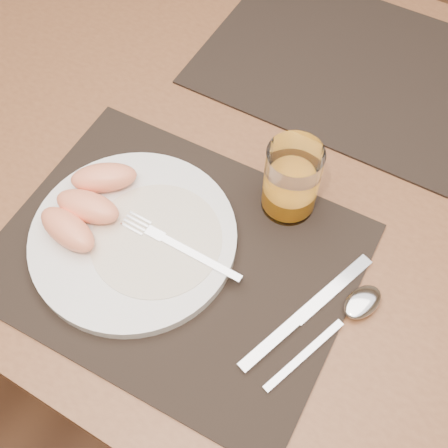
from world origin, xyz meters
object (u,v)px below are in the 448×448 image
(plate, at_px, (134,238))
(knife, at_px, (297,321))
(juice_glass, at_px, (291,183))
(fork, at_px, (171,242))
(placemat_near, at_px, (176,257))
(placemat_far, at_px, (347,64))
(table, at_px, (268,184))
(spoon, at_px, (354,310))

(plate, bearing_deg, knife, 1.87)
(plate, bearing_deg, juice_glass, 46.53)
(fork, bearing_deg, plate, -163.09)
(juice_glass, bearing_deg, placemat_near, -120.76)
(placemat_near, height_order, juice_glass, juice_glass)
(placemat_near, bearing_deg, knife, -0.07)
(plate, bearing_deg, placemat_far, 76.70)
(plate, bearing_deg, table, 69.90)
(plate, xyz_separation_m, juice_glass, (0.15, 0.15, 0.04))
(placemat_near, height_order, plate, plate)
(table, bearing_deg, placemat_far, 84.16)
(plate, bearing_deg, placemat_near, 7.55)
(table, height_order, spoon, spoon)
(placemat_far, relative_size, juice_glass, 4.09)
(placemat_near, xyz_separation_m, plate, (-0.06, -0.01, 0.01))
(juice_glass, bearing_deg, table, 130.96)
(juice_glass, bearing_deg, plate, -133.47)
(fork, bearing_deg, juice_glass, 55.10)
(fork, bearing_deg, spoon, 9.43)
(plate, height_order, fork, fork)
(plate, relative_size, spoon, 1.44)
(table, relative_size, plate, 5.19)
(placemat_far, height_order, spoon, spoon)
(fork, xyz_separation_m, spoon, (0.24, 0.04, -0.01))
(placemat_far, relative_size, knife, 2.11)
(placemat_near, distance_m, plate, 0.06)
(spoon, bearing_deg, placemat_far, 114.93)
(spoon, bearing_deg, fork, -170.57)
(table, distance_m, placemat_near, 0.24)
(table, height_order, juice_glass, juice_glass)
(table, height_order, knife, knife)
(table, height_order, placemat_near, placemat_near)
(placemat_near, relative_size, knife, 2.11)
(fork, distance_m, spoon, 0.24)
(placemat_near, relative_size, fork, 2.58)
(juice_glass, bearing_deg, placemat_far, 97.94)
(placemat_near, height_order, fork, fork)
(table, bearing_deg, knife, -55.57)
(placemat_far, height_order, juice_glass, juice_glass)
(fork, relative_size, knife, 0.82)
(table, relative_size, placemat_far, 3.11)
(placemat_near, relative_size, placemat_far, 1.00)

